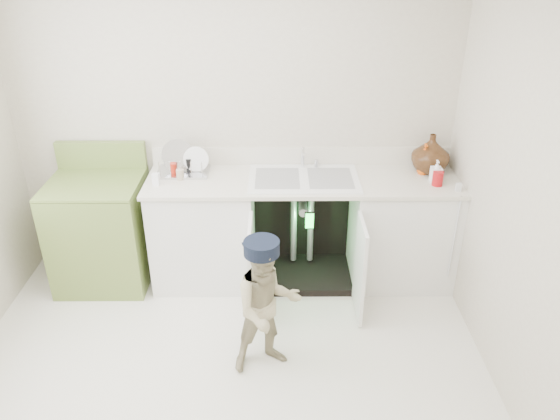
# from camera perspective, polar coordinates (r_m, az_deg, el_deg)

# --- Properties ---
(ground) EXTENTS (3.50, 3.50, 0.00)m
(ground) POSITION_cam_1_polar(r_m,az_deg,el_deg) (3.75, -5.74, -17.27)
(ground) COLOR beige
(ground) RESTS_ON ground
(room_shell) EXTENTS (6.00, 5.50, 1.26)m
(room_shell) POSITION_cam_1_polar(r_m,az_deg,el_deg) (3.01, -6.84, -0.12)
(room_shell) COLOR beige
(room_shell) RESTS_ON ground
(counter_run) EXTENTS (2.44, 1.02, 1.21)m
(counter_run) POSITION_cam_1_polar(r_m,az_deg,el_deg) (4.43, 2.73, -1.75)
(counter_run) COLOR white
(counter_run) RESTS_ON ground
(avocado_stove) EXTENTS (0.72, 0.65, 1.11)m
(avocado_stove) POSITION_cam_1_polar(r_m,az_deg,el_deg) (4.63, -18.14, -2.03)
(avocado_stove) COLOR olive
(avocado_stove) RESTS_ON ground
(repair_worker) EXTENTS (0.61, 0.95, 0.96)m
(repair_worker) POSITION_cam_1_polar(r_m,az_deg,el_deg) (3.54, -1.35, -9.95)
(repair_worker) COLOR #BFB489
(repair_worker) RESTS_ON ground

